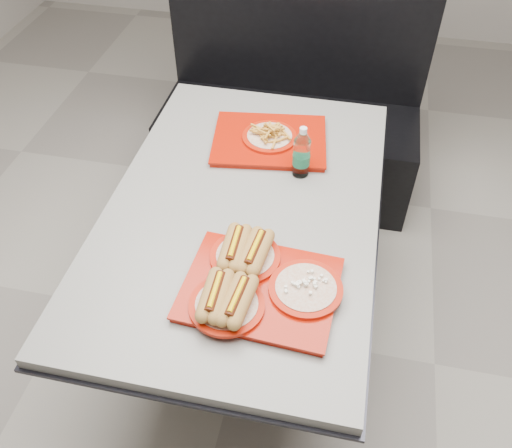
% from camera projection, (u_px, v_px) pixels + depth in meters
% --- Properties ---
extents(ground, '(6.00, 6.00, 0.00)m').
position_uv_depth(ground, '(246.00, 330.00, 2.35)').
color(ground, gray).
rests_on(ground, ground).
extents(diner_table, '(0.92, 1.42, 0.75)m').
position_uv_depth(diner_table, '(244.00, 238.00, 1.94)').
color(diner_table, black).
rests_on(diner_table, ground).
extents(booth_bench, '(1.30, 0.57, 1.35)m').
position_uv_depth(booth_bench, '(291.00, 113.00, 2.82)').
color(booth_bench, black).
rests_on(booth_bench, ground).
extents(tray_near, '(0.46, 0.40, 0.10)m').
position_uv_depth(tray_near, '(254.00, 282.00, 1.54)').
color(tray_near, '#9B1204').
rests_on(tray_near, diner_table).
extents(tray_far, '(0.46, 0.39, 0.08)m').
position_uv_depth(tray_far, '(270.00, 138.00, 2.05)').
color(tray_far, '#9B1204').
rests_on(tray_far, diner_table).
extents(water_bottle, '(0.06, 0.06, 0.20)m').
position_uv_depth(water_bottle, '(302.00, 155.00, 1.88)').
color(water_bottle, silver).
rests_on(water_bottle, diner_table).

